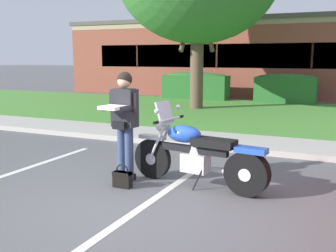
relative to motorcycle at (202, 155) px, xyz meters
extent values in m
plane|color=#565659|center=(-0.64, -0.96, -0.49)|extent=(140.00, 140.00, 0.00)
cube|color=#ADA89E|center=(-0.64, 2.45, -0.43)|extent=(60.00, 0.20, 0.12)
cube|color=#ADA89E|center=(-0.64, 3.30, -0.45)|extent=(60.00, 1.50, 0.08)
cube|color=#478433|center=(-0.64, 7.98, -0.46)|extent=(60.00, 7.85, 0.06)
cube|color=silver|center=(-3.13, -0.76, -0.49)|extent=(0.17, 4.40, 0.01)
cube|color=silver|center=(-0.40, -0.76, -0.49)|extent=(0.17, 4.40, 0.01)
cylinder|color=black|center=(-0.87, 0.12, -0.17)|extent=(0.65, 0.19, 0.64)
cylinder|color=silver|center=(-0.87, 0.12, -0.17)|extent=(0.19, 0.14, 0.18)
cylinder|color=black|center=(0.71, -0.11, -0.17)|extent=(0.66, 0.27, 0.64)
cylinder|color=silver|center=(0.71, -0.11, -0.17)|extent=(0.21, 0.22, 0.18)
cube|color=silver|center=(-0.87, 0.12, 0.18)|extent=(0.46, 0.20, 0.06)
cube|color=blue|center=(0.76, -0.11, 0.17)|extent=(0.46, 0.26, 0.08)
cylinder|color=silver|center=(-0.75, 0.02, 0.11)|extent=(0.31, 0.09, 0.58)
cylinder|color=silver|center=(-0.73, 0.18, 0.11)|extent=(0.31, 0.09, 0.58)
sphere|color=silver|center=(-0.70, 0.10, 0.37)|extent=(0.17, 0.17, 0.17)
cylinder|color=silver|center=(-0.56, 0.08, 0.49)|extent=(0.13, 0.72, 0.03)
cylinder|color=black|center=(-0.61, -0.28, 0.49)|extent=(0.06, 0.11, 0.04)
cylinder|color=black|center=(-0.51, 0.43, 0.49)|extent=(0.06, 0.11, 0.04)
sphere|color=silver|center=(-0.63, -0.22, 0.65)|extent=(0.08, 0.08, 0.08)
sphere|color=silver|center=(-0.54, 0.38, 0.65)|extent=(0.08, 0.08, 0.08)
cube|color=#B2BCC6|center=(-0.64, 0.09, 0.59)|extent=(0.19, 0.38, 0.35)
cube|color=black|center=(-0.13, 0.01, 0.07)|extent=(1.10, 0.25, 0.10)
ellipsoid|color=blue|center=(-0.30, 0.04, 0.29)|extent=(0.60, 0.40, 0.26)
cube|color=black|center=(0.20, -0.03, 0.21)|extent=(0.67, 0.37, 0.12)
cube|color=silver|center=(-0.10, 0.01, -0.13)|extent=(0.43, 0.29, 0.28)
cylinder|color=silver|center=(-0.13, 0.02, 0.03)|extent=(0.19, 0.14, 0.21)
cylinder|color=silver|center=(-0.07, 0.01, 0.03)|extent=(0.19, 0.14, 0.21)
cylinder|color=silver|center=(0.29, 0.10, -0.23)|extent=(0.61, 0.16, 0.08)
cylinder|color=silver|center=(0.48, 0.07, -0.23)|extent=(0.61, 0.16, 0.08)
cylinder|color=black|center=(0.00, -0.17, -0.34)|extent=(0.14, 0.11, 0.30)
cube|color=black|center=(-1.13, -0.20, -0.44)|extent=(0.13, 0.25, 0.10)
cube|color=black|center=(-1.27, -0.18, -0.44)|extent=(0.13, 0.25, 0.10)
cylinder|color=navy|center=(-1.13, -0.18, -0.06)|extent=(0.14, 0.14, 0.86)
cylinder|color=navy|center=(-1.27, -0.16, -0.06)|extent=(0.14, 0.14, 0.86)
cube|color=#232328|center=(-1.20, -0.17, 0.66)|extent=(0.40, 0.26, 0.58)
cube|color=#232328|center=(-1.20, -0.17, 0.93)|extent=(0.32, 0.23, 0.06)
sphere|color=tan|center=(-1.20, -0.17, 1.07)|extent=(0.21, 0.21, 0.21)
sphere|color=black|center=(-1.20, -0.16, 1.10)|extent=(0.23, 0.23, 0.23)
cube|color=black|center=(-1.21, -0.30, 0.41)|extent=(0.23, 0.12, 0.12)
cylinder|color=#232328|center=(-1.06, -0.35, 0.68)|extent=(0.12, 0.35, 0.09)
cylinder|color=#232328|center=(-1.37, -0.31, 0.68)|extent=(0.12, 0.35, 0.09)
cylinder|color=#232328|center=(-0.98, -0.21, 0.76)|extent=(0.10, 0.10, 0.28)
cylinder|color=#232328|center=(-1.42, -0.17, 0.76)|extent=(0.10, 0.10, 0.28)
cube|color=white|center=(-1.23, -0.47, 0.70)|extent=(0.35, 0.35, 0.05)
cube|color=black|center=(-1.06, -0.51, -0.37)|extent=(0.28, 0.12, 0.24)
cube|color=black|center=(-1.06, -0.51, -0.27)|extent=(0.28, 0.13, 0.04)
torus|color=black|center=(-1.06, -0.51, -0.23)|extent=(0.20, 0.02, 0.20)
cylinder|color=brown|center=(-3.24, 8.48, 0.84)|extent=(0.47, 0.47, 2.66)
cylinder|color=brown|center=(-2.81, 8.48, 2.32)|extent=(0.17, 1.01, 1.45)
cylinder|color=brown|center=(-3.68, 8.48, 2.35)|extent=(0.17, 1.02, 1.51)
cube|color=#286028|center=(-4.50, 11.75, 0.06)|extent=(2.96, 0.90, 1.10)
ellipsoid|color=#286028|center=(-4.50, 11.75, 0.61)|extent=(2.81, 0.84, 0.28)
cube|color=#286028|center=(-0.55, 11.75, 0.06)|extent=(2.46, 0.90, 1.10)
ellipsoid|color=#286028|center=(-0.55, 11.75, 0.61)|extent=(2.34, 0.84, 0.28)
cube|color=brown|center=(0.29, 18.78, 1.30)|extent=(24.94, 11.47, 3.57)
cube|color=#998466|center=(0.29, 13.08, 2.96)|extent=(24.94, 0.10, 0.24)
cube|color=#4C4742|center=(0.29, 18.78, 3.18)|extent=(25.19, 11.59, 0.20)
cube|color=#1E282D|center=(0.29, 13.07, 1.48)|extent=(21.20, 0.06, 1.10)
cube|color=brown|center=(-8.19, 13.06, 1.48)|extent=(0.08, 0.04, 1.20)
cube|color=brown|center=(-3.95, 13.06, 1.48)|extent=(0.08, 0.04, 1.20)
cube|color=brown|center=(0.29, 13.06, 1.48)|extent=(0.08, 0.04, 1.20)
camera|label=1|loc=(1.98, -5.58, 1.44)|focal=43.79mm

